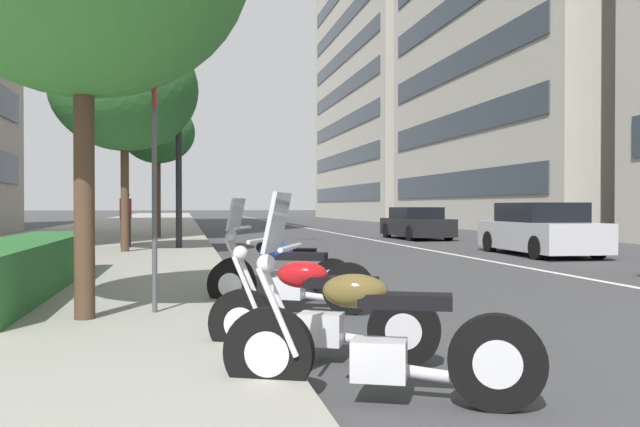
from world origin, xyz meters
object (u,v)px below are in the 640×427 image
object	(u,v)px
car_mid_block_traffic	(416,224)
street_lamp_with_banners	(188,72)
motorcycle_mid_row	(281,272)
street_tree_far_plaza	(124,89)
street_tree_mid_sidewalk	(158,133)
pedestrian_on_plaza	(126,219)
motorcycle_by_sign_pole	(373,340)
car_approaching_light	(540,230)
motorcycle_far_end_row	(286,278)
parking_sign_by_curb	(155,168)
motorcycle_second_in_row	(319,316)

from	to	relation	value
car_mid_block_traffic	street_lamp_with_banners	bearing A→B (deg)	120.56
motorcycle_mid_row	street_tree_far_plaza	size ratio (longest dim) A/B	0.33
car_mid_block_traffic	street_tree_mid_sidewalk	distance (m)	11.11
street_tree_far_plaza	pedestrian_on_plaza	xyz separation A→B (m)	(1.83, 0.14, -3.54)
motorcycle_by_sign_pole	motorcycle_mid_row	size ratio (longest dim) A/B	1.05
car_approaching_light	street_lamp_with_banners	world-z (taller)	street_lamp_with_banners
car_mid_block_traffic	motorcycle_far_end_row	bearing A→B (deg)	152.39
parking_sign_by_curb	street_tree_far_plaza	xyz separation A→B (m)	(10.48, 1.24, 2.71)
motorcycle_by_sign_pole	parking_sign_by_curb	bearing A→B (deg)	-41.83
motorcycle_by_sign_pole	street_tree_mid_sidewalk	distance (m)	22.21
motorcycle_by_sign_pole	motorcycle_mid_row	distance (m)	5.14
motorcycle_mid_row	street_tree_far_plaza	world-z (taller)	street_tree_far_plaza
street_lamp_with_banners	pedestrian_on_plaza	world-z (taller)	street_lamp_with_banners
motorcycle_far_end_row	street_tree_mid_sidewalk	xyz separation A→B (m)	(17.77, 2.30, 3.81)
motorcycle_far_end_row	car_mid_block_traffic	xyz separation A→B (m)	(17.21, -8.19, 0.18)
motorcycle_far_end_row	parking_sign_by_curb	world-z (taller)	parking_sign_by_curb
car_mid_block_traffic	street_lamp_with_banners	xyz separation A→B (m)	(-6.02, 9.37, 4.71)
street_tree_far_plaza	street_tree_mid_sidewalk	distance (m)	7.92
street_tree_far_plaza	motorcycle_second_in_row	bearing A→B (deg)	-167.76
motorcycle_second_in_row	pedestrian_on_plaza	distance (m)	14.73
motorcycle_second_in_row	street_lamp_with_banners	distance (m)	14.81
car_mid_block_traffic	parking_sign_by_curb	distance (m)	20.37
street_tree_mid_sidewalk	pedestrian_on_plaza	distance (m)	6.92
motorcycle_far_end_row	street_lamp_with_banners	world-z (taller)	street_lamp_with_banners
motorcycle_second_in_row	motorcycle_mid_row	distance (m)	3.88
street_tree_far_plaza	car_approaching_light	bearing A→B (deg)	-98.53
motorcycle_far_end_row	motorcycle_mid_row	size ratio (longest dim) A/B	1.03
motorcycle_by_sign_pole	street_tree_mid_sidewalk	world-z (taller)	street_tree_mid_sidewalk
parking_sign_by_curb	street_lamp_with_banners	world-z (taller)	street_lamp_with_banners
motorcycle_mid_row	car_mid_block_traffic	distance (m)	17.99
motorcycle_second_in_row	pedestrian_on_plaza	xyz separation A→B (m)	(14.44, 2.87, 0.59)
motorcycle_by_sign_pole	motorcycle_second_in_row	distance (m)	1.27
motorcycle_by_sign_pole	motorcycle_far_end_row	distance (m)	3.99
motorcycle_second_in_row	motorcycle_mid_row	world-z (taller)	motorcycle_second_in_row
parking_sign_by_curb	motorcycle_by_sign_pole	bearing A→B (deg)	-154.42
motorcycle_second_in_row	motorcycle_far_end_row	world-z (taller)	motorcycle_far_end_row
pedestrian_on_plaza	street_lamp_with_banners	bearing A→B (deg)	-8.00
motorcycle_far_end_row	car_mid_block_traffic	bearing A→B (deg)	-90.16
motorcycle_second_in_row	street_lamp_with_banners	size ratio (longest dim) A/B	0.22
parking_sign_by_curb	street_tree_mid_sidewalk	xyz separation A→B (m)	(18.37, 0.67, 2.43)
pedestrian_on_plaza	motorcycle_mid_row	bearing A→B (deg)	-65.71
motorcycle_far_end_row	pedestrian_on_plaza	world-z (taller)	pedestrian_on_plaza
car_approaching_light	parking_sign_by_curb	size ratio (longest dim) A/B	1.59
motorcycle_mid_row	street_lamp_with_banners	world-z (taller)	street_lamp_with_banners
car_approaching_light	street_tree_mid_sidewalk	size ratio (longest dim) A/B	0.84
street_lamp_with_banners	car_approaching_light	bearing A→B (deg)	-107.29
motorcycle_mid_row	car_mid_block_traffic	bearing A→B (deg)	-97.42
motorcycle_by_sign_pole	car_approaching_light	distance (m)	14.85
parking_sign_by_curb	street_tree_far_plaza	distance (m)	10.89
car_approaching_light	car_mid_block_traffic	world-z (taller)	car_approaching_light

